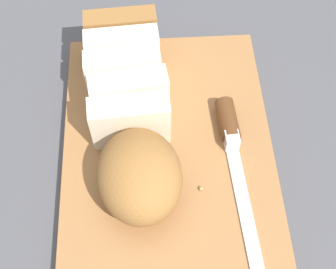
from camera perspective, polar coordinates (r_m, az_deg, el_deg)
ground_plane at (r=0.66m, az=-0.00°, el=-2.39°), size 3.00×3.00×0.00m
cutting_board at (r=0.65m, az=-0.00°, el=-1.91°), size 0.39×0.29×0.02m
bread_loaf at (r=0.62m, az=-4.31°, el=2.00°), size 0.31×0.14×0.08m
bread_knife at (r=0.64m, az=7.47°, el=-0.82°), size 0.29×0.05×0.03m
crumb_near_knife at (r=0.67m, az=-1.89°, el=2.73°), size 0.00×0.00×0.00m
crumb_near_loaf at (r=0.62m, az=0.91°, el=-4.55°), size 0.00×0.00×0.00m
crumb_stray_left at (r=0.62m, az=1.34°, el=-4.47°), size 0.01×0.01×0.01m
crumb_stray_right at (r=0.61m, az=3.87°, el=-6.33°), size 0.01×0.01×0.01m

